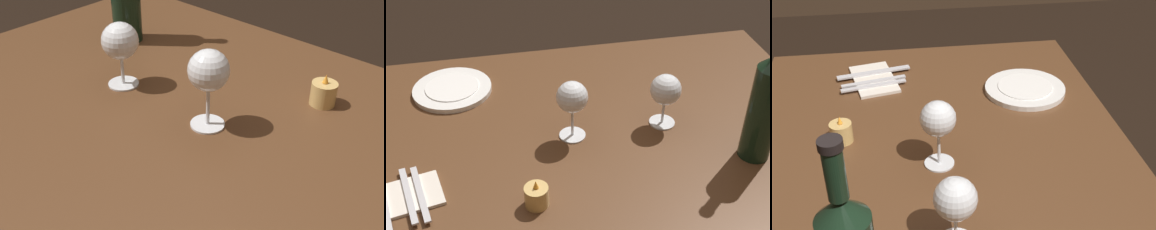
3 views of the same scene
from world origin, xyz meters
TOP-DOWN VIEW (x-y plane):
  - dining_table at (0.00, 0.00)m, footprint 1.30×0.90m
  - wine_glass_left at (0.04, 0.00)m, footprint 0.08×0.08m
  - wine_glass_right at (-0.20, -0.01)m, footprint 0.08×0.08m
  - wine_bottle at (-0.37, 0.16)m, footprint 0.07×0.07m
  - votive_candle at (0.16, 0.22)m, footprint 0.05×0.05m
  - dinner_plate at (0.33, -0.27)m, footprint 0.22×0.22m
  - folded_napkin at (0.45, 0.14)m, footprint 0.21×0.15m
  - fork_inner at (0.42, 0.14)m, footprint 0.05×0.18m
  - fork_outer at (0.40, 0.14)m, footprint 0.05×0.18m

SIDE VIEW (x-z plane):
  - dining_table at x=0.00m, z-range 0.28..1.02m
  - folded_napkin at x=0.45m, z-range 0.74..0.75m
  - dinner_plate at x=0.33m, z-range 0.74..0.76m
  - fork_inner at x=0.42m, z-range 0.75..0.75m
  - fork_outer at x=0.40m, z-range 0.75..0.75m
  - votive_candle at x=0.16m, z-range 0.73..0.80m
  - wine_glass_right at x=-0.20m, z-range 0.77..0.91m
  - wine_glass_left at x=0.04m, z-range 0.77..0.93m
  - wine_bottle at x=-0.37m, z-range 0.70..1.06m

